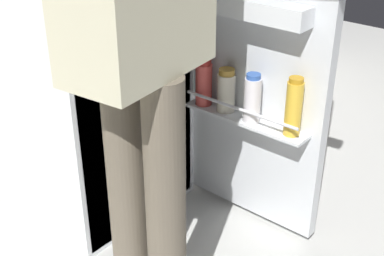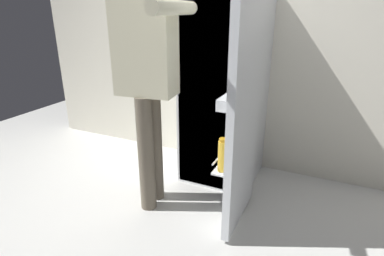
% 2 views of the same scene
% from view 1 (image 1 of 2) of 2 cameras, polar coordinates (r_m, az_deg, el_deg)
% --- Properties ---
extents(ground_plane, '(6.52, 6.52, 0.00)m').
position_cam_1_polar(ground_plane, '(2.18, -0.14, -12.54)').
color(ground_plane, silver).
extents(refrigerator, '(0.68, 1.19, 1.62)m').
position_cam_1_polar(refrigerator, '(2.12, -10.07, 10.86)').
color(refrigerator, silver).
rests_on(refrigerator, ground_plane).
extents(person, '(0.60, 0.71, 1.77)m').
position_cam_1_polar(person, '(1.38, -5.65, 13.37)').
color(person, '#665B4C').
rests_on(person, ground_plane).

